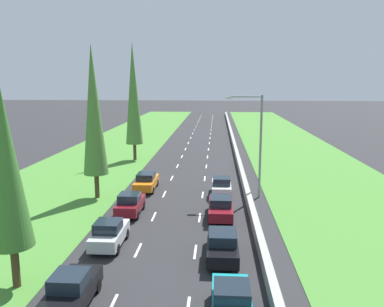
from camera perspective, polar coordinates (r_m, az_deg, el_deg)
The scene contains 17 objects.
ground_plane at distance 61.85m, azimuth 0.87°, elevation 1.10°, with size 300.00×300.00×0.00m, color #28282B.
grass_verge_left at distance 63.72m, azimuth -10.57°, elevation 1.22°, with size 14.00×140.00×0.04m, color #478433.
grass_verge_right at distance 62.82m, azimuth 14.06°, elevation 0.95°, with size 14.00×140.00×0.04m, color #478433.
median_barrier at distance 61.78m, azimuth 6.16°, elevation 1.43°, with size 0.44×120.00×0.85m, color #9E9B93.
lane_markings at distance 61.85m, azimuth 0.87°, elevation 1.10°, with size 3.64×116.00×0.01m.
teal_hatchback_right_lane at distance 17.90m, azimuth 5.79°, elevation -20.81°, with size 1.74×3.90×1.72m.
black_hatchback_left_lane at distance 19.47m, azimuth -17.18°, elevation -18.49°, with size 1.74×3.90×1.72m.
silver_hatchback_left_lane at distance 25.15m, azimuth -12.03°, elevation -11.40°, with size 1.74×3.90×1.72m.
maroon_hatchback_left_lane at distance 30.60m, azimuth -9.06°, elevation -7.29°, with size 1.74×3.90×1.72m.
black_sedan_right_lane at distance 23.23m, azimuth 4.49°, elevation -13.16°, with size 1.82×4.50×1.64m.
orange_sedan_left_lane at distance 37.13m, azimuth -6.72°, elevation -4.08°, with size 1.82×4.50×1.64m.
maroon_sedan_right_lane at distance 29.61m, azimuth 4.21°, elevation -7.85°, with size 1.82×4.50×1.64m.
white_hatchback_right_lane at distance 35.19m, azimuth 4.34°, elevation -4.82°, with size 1.74×3.90×1.72m.
poplar_tree_nearest at distance 20.35m, azimuth -25.51°, elevation -2.08°, with size 2.05×2.05×10.01m.
poplar_tree_second at distance 34.17m, azimuth -14.25°, elevation 6.11°, with size 2.13×2.13×13.28m.
poplar_tree_third at distance 50.35m, azimuth -8.61°, elevation 8.60°, with size 2.17×2.17×14.98m.
street_light_mast at distance 34.10m, azimuth 9.47°, elevation 2.12°, with size 3.20×0.28×9.00m.
Camera 1 is at (2.96, -0.95, 10.13)m, focal length 36.38 mm.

